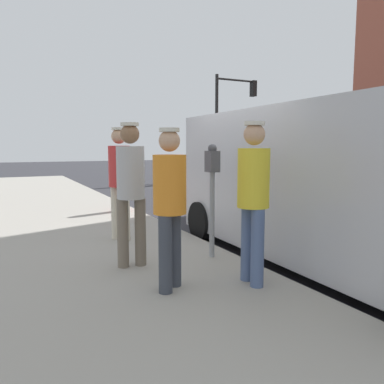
% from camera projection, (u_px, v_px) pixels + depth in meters
% --- Properties ---
extents(ground_plane, '(80.00, 80.00, 0.00)m').
position_uv_depth(ground_plane, '(279.00, 251.00, 6.03)').
color(ground_plane, '#2D2D33').
extents(sidewalk_slab, '(5.00, 32.00, 0.15)m').
position_uv_depth(sidewalk_slab, '(41.00, 281.00, 4.46)').
color(sidewalk_slab, '#9E998E').
rests_on(sidewalk_slab, ground).
extents(parking_meter_near, '(0.14, 0.18, 1.52)m').
position_uv_depth(parking_meter_near, '(212.00, 181.00, 5.07)').
color(parking_meter_near, gray).
rests_on(parking_meter_near, sidewalk_slab).
extents(pedestrian_in_gray, '(0.36, 0.34, 1.77)m').
position_uv_depth(pedestrian_in_gray, '(131.00, 185.00, 4.67)').
color(pedestrian_in_gray, '#726656').
rests_on(pedestrian_in_gray, sidewalk_slab).
extents(pedestrian_in_orange, '(0.34, 0.34, 1.67)m').
position_uv_depth(pedestrian_in_orange, '(170.00, 199.00, 3.90)').
color(pedestrian_in_orange, '#383D47').
rests_on(pedestrian_in_orange, sidewalk_slab).
extents(pedestrian_in_red, '(0.34, 0.34, 1.78)m').
position_uv_depth(pedestrian_in_red, '(120.00, 176.00, 6.04)').
color(pedestrian_in_red, beige).
rests_on(pedestrian_in_red, sidewalk_slab).
extents(pedestrian_in_yellow, '(0.34, 0.36, 1.74)m').
position_uv_depth(pedestrian_in_yellow, '(253.00, 192.00, 4.07)').
color(pedestrian_in_yellow, '#4C608C').
rests_on(pedestrian_in_yellow, sidewalk_slab).
extents(parked_van, '(2.23, 5.25, 2.15)m').
position_uv_depth(parked_van, '(332.00, 182.00, 5.17)').
color(parked_van, '#BCBCC1').
rests_on(parked_van, ground).
extents(traffic_light_corner, '(2.48, 0.42, 5.20)m').
position_uv_depth(traffic_light_corner, '(231.00, 110.00, 19.51)').
color(traffic_light_corner, black).
rests_on(traffic_light_corner, ground).
extents(fire_hydrant, '(0.24, 0.24, 0.86)m').
position_uv_depth(fire_hydrant, '(118.00, 193.00, 8.81)').
color(fire_hydrant, red).
rests_on(fire_hydrant, sidewalk_slab).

